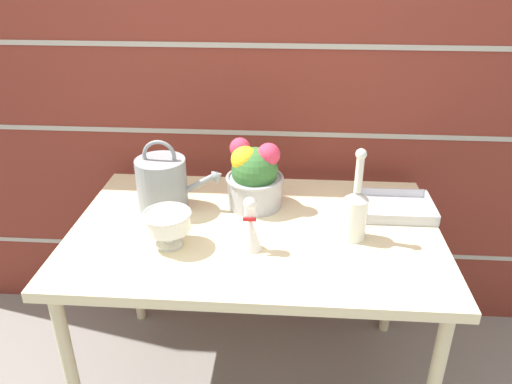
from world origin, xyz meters
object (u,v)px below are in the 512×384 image
object	(u,v)px
flower_planter	(254,176)
wire_tray	(395,208)
crystal_pedestal_bowl	(168,223)
figurine_vase	(250,228)
glass_decanter	(355,211)
watering_can	(163,183)

from	to	relation	value
flower_planter	wire_tray	xyz separation A→B (m)	(0.53, -0.01, -0.11)
crystal_pedestal_bowl	wire_tray	distance (m)	0.84
figurine_vase	glass_decanter	bearing A→B (deg)	14.75
crystal_pedestal_bowl	figurine_vase	size ratio (longest dim) A/B	0.86
watering_can	flower_planter	size ratio (longest dim) A/B	1.27
flower_planter	wire_tray	world-z (taller)	flower_planter
watering_can	flower_planter	bearing A→B (deg)	7.04
crystal_pedestal_bowl	wire_tray	size ratio (longest dim) A/B	0.59
watering_can	crystal_pedestal_bowl	size ratio (longest dim) A/B	2.06
crystal_pedestal_bowl	glass_decanter	xyz separation A→B (m)	(0.61, 0.09, 0.02)
watering_can	crystal_pedestal_bowl	world-z (taller)	watering_can
figurine_vase	crystal_pedestal_bowl	bearing A→B (deg)	179.43
figurine_vase	wire_tray	bearing A→B (deg)	29.43
crystal_pedestal_bowl	figurine_vase	world-z (taller)	figurine_vase
crystal_pedestal_bowl	figurine_vase	distance (m)	0.27
watering_can	crystal_pedestal_bowl	bearing A→B (deg)	-73.47
flower_planter	figurine_vase	bearing A→B (deg)	-88.25
glass_decanter	figurine_vase	distance (m)	0.36
watering_can	glass_decanter	world-z (taller)	glass_decanter
watering_can	wire_tray	size ratio (longest dim) A/B	1.20
wire_tray	glass_decanter	bearing A→B (deg)	-130.98
glass_decanter	wire_tray	size ratio (longest dim) A/B	1.19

